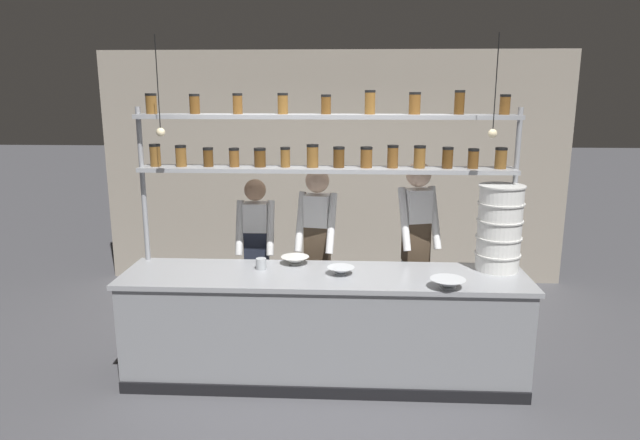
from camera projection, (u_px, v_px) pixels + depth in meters
The scene contains 13 objects.
ground_plane at pixel (324, 376), 4.89m from camera, with size 40.00×40.00×0.00m, color #4C4C51.
back_wall at pixel (333, 169), 7.10m from camera, with size 5.73×0.12×2.86m, color #9E9384.
prep_counter at pixel (324, 326), 4.79m from camera, with size 3.33×0.76×0.92m.
spice_shelf_unit at pixel (327, 150), 4.79m from camera, with size 3.22×0.28×2.40m.
chef_left at pixel (257, 250), 5.41m from camera, with size 0.36×0.28×1.59m.
chef_center at pixel (317, 246), 5.27m from camera, with size 0.40×0.32×1.71m.
chef_right at pixel (416, 242), 5.22m from camera, with size 0.41×0.35×1.77m.
container_stack at pixel (499, 228), 4.72m from camera, with size 0.38×0.38×0.72m.
prep_bowl_near_left at pixel (295, 260), 4.95m from camera, with size 0.24×0.24×0.07m.
prep_bowl_center_front at pixel (448, 284), 4.35m from camera, with size 0.27×0.27×0.07m.
prep_bowl_center_back at pixel (341, 271), 4.67m from camera, with size 0.23×0.23×0.06m.
serving_cup_front at pixel (261, 264), 4.80m from camera, with size 0.09×0.09×0.10m.
pendant_light_row at pixel (324, 127), 4.42m from camera, with size 2.66×0.07×0.77m.
Camera 1 is at (0.20, -4.46, 2.41)m, focal length 32.00 mm.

